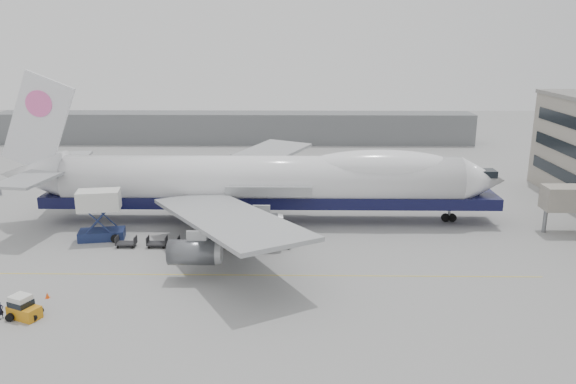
{
  "coord_description": "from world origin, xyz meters",
  "views": [
    {
      "loc": [
        4.53,
        -59.88,
        23.92
      ],
      "look_at": [
        3.5,
        6.0,
        5.69
      ],
      "focal_mm": 35.0,
      "sensor_mm": 36.0,
      "label": 1
    }
  ],
  "objects_px": {
    "airliner": "(267,180)",
    "baggage_tug": "(23,308)",
    "catering_truck": "(100,212)",
    "ground_worker": "(0,310)"
  },
  "relations": [
    {
      "from": "baggage_tug",
      "to": "ground_worker",
      "type": "height_order",
      "value": "baggage_tug"
    },
    {
      "from": "airliner",
      "to": "baggage_tug",
      "type": "height_order",
      "value": "airliner"
    },
    {
      "from": "airliner",
      "to": "baggage_tug",
      "type": "bearing_deg",
      "value": -126.31
    },
    {
      "from": "airliner",
      "to": "catering_truck",
      "type": "bearing_deg",
      "value": -159.41
    },
    {
      "from": "baggage_tug",
      "to": "ground_worker",
      "type": "xyz_separation_m",
      "value": [
        -1.89,
        -0.25,
        -0.12
      ]
    },
    {
      "from": "catering_truck",
      "to": "baggage_tug",
      "type": "relative_size",
      "value": 1.93
    },
    {
      "from": "baggage_tug",
      "to": "airliner",
      "type": "bearing_deg",
      "value": 77.78
    },
    {
      "from": "catering_truck",
      "to": "baggage_tug",
      "type": "bearing_deg",
      "value": -101.19
    },
    {
      "from": "catering_truck",
      "to": "ground_worker",
      "type": "height_order",
      "value": "catering_truck"
    },
    {
      "from": "airliner",
      "to": "baggage_tug",
      "type": "relative_size",
      "value": 20.9
    }
  ]
}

